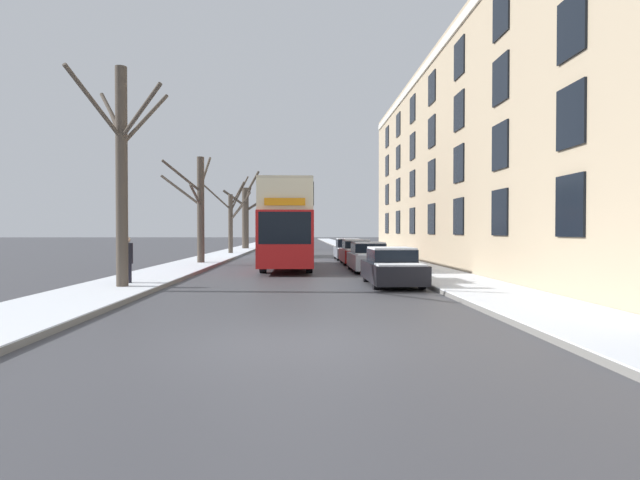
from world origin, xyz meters
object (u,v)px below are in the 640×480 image
at_px(bare_tree_left_0, 122,168).
at_px(parked_car_2, 356,253).
at_px(parked_car_1, 368,258).
at_px(parked_car_3, 348,250).
at_px(bare_tree_left_3, 246,214).
at_px(parked_car_0, 392,268).
at_px(double_decker_bus, 288,222).
at_px(oncoming_van, 274,240).
at_px(bare_tree_left_2, 231,218).
at_px(bare_tree_left_1, 199,206).
at_px(pedestrian_left_sidewalk, 127,259).

distance_m(bare_tree_left_0, parked_car_2, 16.29).
distance_m(parked_car_1, parked_car_3, 10.25).
relative_size(bare_tree_left_0, bare_tree_left_3, 0.86).
bearing_deg(parked_car_0, bare_tree_left_3, 104.45).
bearing_deg(double_decker_bus, bare_tree_left_0, -117.27).
xyz_separation_m(bare_tree_left_0, oncoming_van, (3.74, 22.44, -2.77)).
height_order(bare_tree_left_2, parked_car_1, bare_tree_left_2).
xyz_separation_m(bare_tree_left_1, parked_car_2, (9.19, 0.46, -2.74)).
bearing_deg(oncoming_van, pedestrian_left_sidewalk, -100.54).
distance_m(bare_tree_left_3, parked_car_3, 21.19).
relative_size(parked_car_3, oncoming_van, 0.74).
relative_size(bare_tree_left_3, parked_car_1, 1.94).
distance_m(parked_car_2, parked_car_3, 4.90).
bearing_deg(bare_tree_left_3, pedestrian_left_sidewalk, -90.38).
bearing_deg(bare_tree_left_2, parked_car_0, -69.14).
xyz_separation_m(parked_car_0, parked_car_3, (-0.00, 16.55, 0.03)).
bearing_deg(pedestrian_left_sidewalk, oncoming_van, -67.36).
relative_size(bare_tree_left_1, parked_car_2, 1.60).
height_order(bare_tree_left_2, double_decker_bus, bare_tree_left_2).
xyz_separation_m(parked_car_3, oncoming_van, (-5.40, 4.47, 0.59)).
height_order(bare_tree_left_2, bare_tree_left_3, bare_tree_left_3).
xyz_separation_m(bare_tree_left_2, double_decker_bus, (5.09, -15.24, -0.59)).
bearing_deg(parked_car_1, bare_tree_left_0, -139.85).
distance_m(parked_car_0, oncoming_van, 21.71).
xyz_separation_m(bare_tree_left_2, parked_car_2, (9.08, -12.17, -2.37)).
relative_size(bare_tree_left_0, parked_car_0, 1.71).
distance_m(bare_tree_left_0, double_decker_bus, 11.36).
distance_m(double_decker_bus, oncoming_van, 12.58).
height_order(parked_car_1, pedestrian_left_sidewalk, pedestrian_left_sidewalk).
distance_m(bare_tree_left_0, pedestrian_left_sidewalk, 3.26).
relative_size(bare_tree_left_2, parked_car_0, 1.55).
bearing_deg(parked_car_1, bare_tree_left_1, 151.94).
bearing_deg(parked_car_3, bare_tree_left_0, -116.96).
distance_m(parked_car_2, oncoming_van, 10.83).
bearing_deg(oncoming_van, bare_tree_left_2, 142.69).
distance_m(double_decker_bus, parked_car_0, 9.64).
bearing_deg(parked_car_0, bare_tree_left_1, 129.39).
distance_m(bare_tree_left_1, bare_tree_left_3, 24.22).
height_order(bare_tree_left_1, pedestrian_left_sidewalk, bare_tree_left_1).
relative_size(parked_car_1, parked_car_2, 1.06).
bearing_deg(parked_car_2, parked_car_3, 90.00).
relative_size(bare_tree_left_3, pedestrian_left_sidewalk, 4.75).
bearing_deg(bare_tree_left_2, bare_tree_left_1, -90.52).
relative_size(parked_car_2, oncoming_van, 0.75).
height_order(parked_car_0, parked_car_3, parked_car_3).
xyz_separation_m(bare_tree_left_1, pedestrian_left_sidewalk, (-0.18, -11.50, -2.45)).
relative_size(parked_car_1, oncoming_van, 0.79).
distance_m(bare_tree_left_1, double_decker_bus, 5.90).
height_order(parked_car_0, oncoming_van, oncoming_van).
relative_size(parked_car_1, parked_car_3, 1.07).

